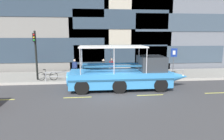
{
  "coord_description": "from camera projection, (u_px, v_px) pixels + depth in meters",
  "views": [
    {
      "loc": [
        -1.48,
        -13.14,
        3.98
      ],
      "look_at": [
        0.11,
        1.86,
        1.3
      ],
      "focal_mm": 31.77,
      "sensor_mm": 36.0,
      "label": 1
    }
  ],
  "objects": [
    {
      "name": "pedestrian_mid_left",
      "position": [
        111.0,
        66.0,
        18.16
      ],
      "size": [
        0.35,
        0.39,
        1.7
      ],
      "color": "black",
      "rests_on": "sidewalk"
    },
    {
      "name": "sidewalk",
      "position": [
        107.0,
        76.0,
        19.18
      ],
      "size": [
        32.0,
        4.8,
        0.18
      ],
      "primitive_type": "cube",
      "color": "gray",
      "rests_on": "ground_plane"
    },
    {
      "name": "curb_edge",
      "position": [
        109.0,
        82.0,
        16.75
      ],
      "size": [
        32.0,
        0.18,
        0.18
      ],
      "primitive_type": "cube",
      "color": "#B2ADA3",
      "rests_on": "ground_plane"
    },
    {
      "name": "duck_tour_boat",
      "position": [
        127.0,
        75.0,
        14.75
      ],
      "size": [
        9.14,
        2.63,
        3.19
      ],
      "color": "#388CD1",
      "rests_on": "ground_plane"
    },
    {
      "name": "lane_centreline",
      "position": [
        114.0,
        96.0,
        13.03
      ],
      "size": [
        25.8,
        0.12,
        0.01
      ],
      "color": "#DBD64C",
      "rests_on": "ground_plane"
    },
    {
      "name": "parking_sign",
      "position": [
        174.0,
        58.0,
        17.86
      ],
      "size": [
        0.6,
        0.12,
        2.61
      ],
      "color": "#4C4F54",
      "rests_on": "sidewalk"
    },
    {
      "name": "pedestrian_near_stern",
      "position": [
        75.0,
        66.0,
        17.99
      ],
      "size": [
        0.45,
        0.26,
        1.63
      ],
      "color": "black",
      "rests_on": "sidewalk"
    },
    {
      "name": "leaned_bicycle",
      "position": [
        47.0,
        76.0,
        16.73
      ],
      "size": [
        1.74,
        0.46,
        0.96
      ],
      "color": "black",
      "rests_on": "sidewalk"
    },
    {
      "name": "traffic_light_pole",
      "position": [
        36.0,
        51.0,
        16.54
      ],
      "size": [
        0.24,
        0.46,
        4.15
      ],
      "color": "black",
      "rests_on": "sidewalk"
    },
    {
      "name": "pedestrian_mid_right",
      "position": [
        104.0,
        66.0,
        18.14
      ],
      "size": [
        0.47,
        0.22,
        1.62
      ],
      "color": "#1E2338",
      "rests_on": "sidewalk"
    },
    {
      "name": "curb_guardrail",
      "position": [
        117.0,
        73.0,
        17.04
      ],
      "size": [
        12.03,
        0.09,
        0.77
      ],
      "color": "gray",
      "rests_on": "sidewalk"
    },
    {
      "name": "ground_plane",
      "position": [
        113.0,
        93.0,
        13.72
      ],
      "size": [
        120.0,
        120.0,
        0.0
      ],
      "primitive_type": "plane",
      "color": "#3D3D3F"
    },
    {
      "name": "pedestrian_near_bow",
      "position": [
        148.0,
        64.0,
        18.66
      ],
      "size": [
        0.32,
        0.45,
        1.75
      ],
      "color": "#47423D",
      "rests_on": "sidewalk"
    }
  ]
}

